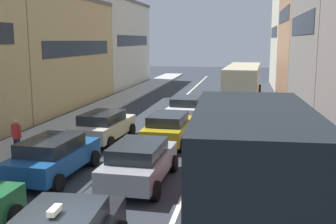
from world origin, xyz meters
name	(u,v)px	position (x,y,z in m)	size (l,w,h in m)	color
sidewalk_left	(96,111)	(-6.70, 20.00, 0.07)	(2.60, 64.00, 0.14)	#ADADAD
lane_stripe_left	(166,114)	(-1.70, 20.00, 0.01)	(0.16, 60.00, 0.01)	silver
lane_stripe_right	(216,116)	(1.70, 20.00, 0.01)	(0.16, 60.00, 0.01)	silver
building_row_left	(34,45)	(-12.00, 21.62, 4.59)	(7.20, 43.90, 9.91)	tan
removalist_box_truck	(249,171)	(3.70, 2.63, 1.97)	(3.00, 7.80, 3.58)	#A51E1E
sedan_centre_lane_second	(140,161)	(0.03, 6.59, 0.80)	(2.14, 4.34, 1.49)	gray
wagon_left_lane_second	(53,156)	(-3.24, 6.68, 0.80)	(2.22, 4.38, 1.49)	#194C8C
hatchback_centre_lane_third	(169,127)	(-0.02, 12.24, 0.80)	(2.15, 4.34, 1.49)	#B29319
sedan_left_lane_third	(104,126)	(-3.24, 12.04, 0.80)	(2.29, 4.41, 1.49)	beige
coupe_centre_lane_fourth	(187,108)	(0.03, 18.12, 0.80)	(2.24, 4.39, 1.49)	silver
sedan_right_lane_behind_truck	(243,143)	(3.53, 9.92, 0.80)	(2.20, 4.37, 1.49)	#A51E1E
bus_mid_queue_primary	(243,80)	(3.37, 27.26, 1.76)	(3.21, 10.62, 2.90)	#BFB793
pedestrian_near_kerb	(16,135)	(-5.98, 8.78, 0.95)	(0.52, 0.34, 1.66)	#262D47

